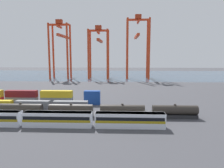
# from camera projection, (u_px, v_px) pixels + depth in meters

# --- Properties ---
(ground_plane) EXTENTS (420.00, 420.00, 0.00)m
(ground_plane) POSITION_uv_depth(u_px,v_px,m) (85.00, 90.00, 118.03)
(ground_plane) COLOR #424247
(harbour_water) EXTENTS (400.00, 110.00, 0.01)m
(harbour_water) POSITION_uv_depth(u_px,v_px,m) (101.00, 75.00, 208.34)
(harbour_water) COLOR #384C60
(harbour_water) RESTS_ON ground_plane
(passenger_train) EXTENTS (56.00, 3.14, 3.90)m
(passenger_train) POSITION_uv_depth(u_px,v_px,m) (58.00, 118.00, 57.14)
(passenger_train) COLOR silver
(passenger_train) RESTS_ON ground_plane
(freight_tank_row) EXTENTS (75.83, 2.77, 4.23)m
(freight_tank_row) POSITION_uv_depth(u_px,v_px,m) (71.00, 110.00, 66.20)
(freight_tank_row) COLOR #232326
(freight_tank_row) RESTS_ON ground_plane
(shipping_container_2) EXTENTS (12.10, 2.44, 2.60)m
(shipping_container_2) POSITION_uv_depth(u_px,v_px,m) (33.00, 104.00, 77.48)
(shipping_container_2) COLOR slate
(shipping_container_2) RESTS_ON ground_plane
(shipping_container_3) EXTENTS (12.10, 2.44, 2.60)m
(shipping_container_3) POSITION_uv_depth(u_px,v_px,m) (71.00, 105.00, 76.90)
(shipping_container_3) COLOR slate
(shipping_container_3) RESTS_ON ground_plane
(shipping_container_6) EXTENTS (12.10, 2.44, 2.60)m
(shipping_container_6) POSITION_uv_depth(u_px,v_px,m) (22.00, 100.00, 84.22)
(shipping_container_6) COLOR slate
(shipping_container_6) RESTS_ON ground_plane
(shipping_container_7) EXTENTS (12.10, 2.44, 2.60)m
(shipping_container_7) POSITION_uv_depth(u_px,v_px,m) (22.00, 94.00, 83.88)
(shipping_container_7) COLOR maroon
(shipping_container_7) RESTS_ON shipping_container_6
(shipping_container_8) EXTENTS (12.10, 2.44, 2.60)m
(shipping_container_8) POSITION_uv_depth(u_px,v_px,m) (57.00, 101.00, 83.64)
(shipping_container_8) COLOR slate
(shipping_container_8) RESTS_ON ground_plane
(shipping_container_9) EXTENTS (12.10, 2.44, 2.60)m
(shipping_container_9) POSITION_uv_depth(u_px,v_px,m) (57.00, 94.00, 83.30)
(shipping_container_9) COLOR gold
(shipping_container_9) RESTS_ON shipping_container_8
(shipping_container_10) EXTENTS (6.04, 2.44, 2.60)m
(shipping_container_10) POSITION_uv_depth(u_px,v_px,m) (92.00, 101.00, 83.05)
(shipping_container_10) COLOR #1C4299
(shipping_container_10) RESTS_ON ground_plane
(shipping_container_11) EXTENTS (6.04, 2.44, 2.60)m
(shipping_container_11) POSITION_uv_depth(u_px,v_px,m) (92.00, 94.00, 82.71)
(shipping_container_11) COLOR #1C4299
(shipping_container_11) RESTS_ON shipping_container_10
(gantry_crane_west) EXTENTS (16.11, 37.63, 46.70)m
(gantry_crane_west) POSITION_uv_depth(u_px,v_px,m) (61.00, 43.00, 177.73)
(gantry_crane_west) COLOR red
(gantry_crane_west) RESTS_ON ground_plane
(gantry_crane_central) EXTENTS (16.56, 34.30, 41.97)m
(gantry_crane_central) POSITION_uv_depth(u_px,v_px,m) (99.00, 46.00, 176.41)
(gantry_crane_central) COLOR red
(gantry_crane_central) RESTS_ON ground_plane
(gantry_crane_east) EXTENTS (18.28, 39.99, 50.10)m
(gantry_crane_east) POSITION_uv_depth(u_px,v_px,m) (138.00, 41.00, 174.97)
(gantry_crane_east) COLOR red
(gantry_crane_east) RESTS_ON ground_plane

